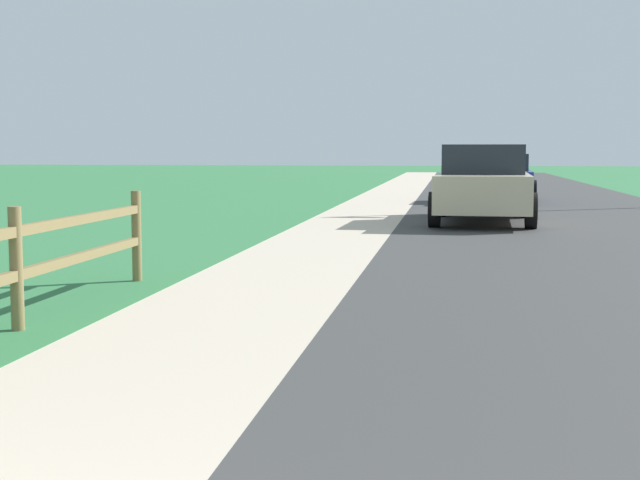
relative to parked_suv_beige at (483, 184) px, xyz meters
name	(u,v)px	position (x,y,z in m)	size (l,w,h in m)	color
ground_plane	(414,203)	(-1.72, 6.68, -0.81)	(120.00, 120.00, 0.00)	#2F6E3E
road_asphalt	(533,200)	(1.78, 8.68, -0.81)	(7.00, 66.00, 0.01)	#383838
curb_concrete	(320,198)	(-4.72, 8.68, -0.81)	(6.00, 66.00, 0.01)	#C0B09A
grass_verge	(273,198)	(-6.22, 8.68, -0.80)	(5.00, 66.00, 0.00)	#2F6E3E
parked_suv_beige	(483,184)	(0.00, 0.00, 0.00)	(2.20, 4.81, 1.62)	#C6B793
parked_car_blue	(499,177)	(0.71, 7.76, -0.10)	(2.18, 4.46, 1.40)	navy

